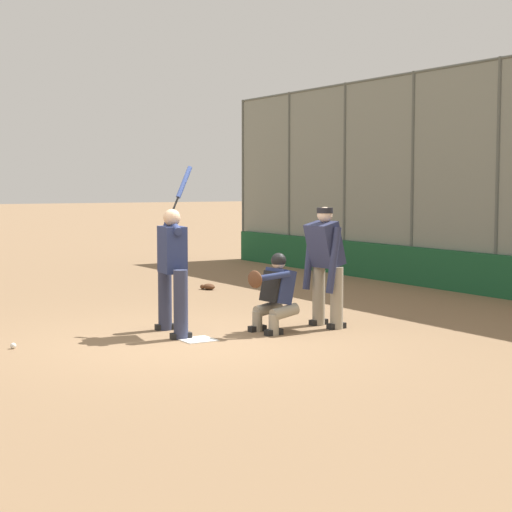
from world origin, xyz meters
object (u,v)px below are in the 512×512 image
(spare_bat_near_backstop, at_px, (265,280))
(fielding_glove_on_dirt, at_px, (208,287))
(catcher_behind_plate, at_px, (274,291))
(umpire_home, at_px, (325,263))
(batter_at_plate, at_px, (172,266))
(baseball_loose, at_px, (13,346))

(spare_bat_near_backstop, bearing_deg, fielding_glove_on_dirt, -71.57)
(catcher_behind_plate, xyz_separation_m, umpire_home, (-0.02, -0.85, 0.36))
(fielding_glove_on_dirt, bearing_deg, umpire_home, 172.56)
(umpire_home, distance_m, spare_bat_near_backstop, 5.90)
(batter_at_plate, xyz_separation_m, fielding_glove_on_dirt, (4.13, -2.73, -0.87))
(umpire_home, height_order, fielding_glove_on_dirt, umpire_home)
(fielding_glove_on_dirt, bearing_deg, catcher_behind_plate, 162.70)
(catcher_behind_plate, bearing_deg, batter_at_plate, 59.88)
(batter_at_plate, distance_m, spare_bat_near_backstop, 6.55)
(batter_at_plate, height_order, catcher_behind_plate, batter_at_plate)
(umpire_home, relative_size, spare_bat_near_backstop, 1.97)
(spare_bat_near_backstop, relative_size, fielding_glove_on_dirt, 2.76)
(umpire_home, bearing_deg, batter_at_plate, 70.31)
(spare_bat_near_backstop, height_order, fielding_glove_on_dirt, fielding_glove_on_dirt)
(fielding_glove_on_dirt, relative_size, baseball_loose, 4.26)
(batter_at_plate, height_order, baseball_loose, batter_at_plate)
(spare_bat_near_backstop, xyz_separation_m, fielding_glove_on_dirt, (-0.63, 1.68, 0.02))
(baseball_loose, bearing_deg, catcher_behind_plate, -100.90)
(catcher_behind_plate, xyz_separation_m, spare_bat_near_backstop, (5.35, -3.15, -0.53))
(spare_bat_near_backstop, bearing_deg, catcher_behind_plate, -32.63)
(spare_bat_near_backstop, distance_m, fielding_glove_on_dirt, 1.80)
(batter_at_plate, relative_size, umpire_home, 1.34)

